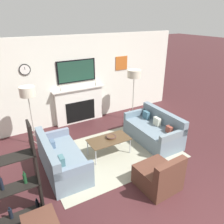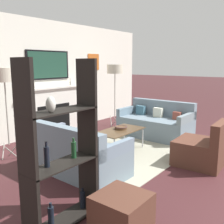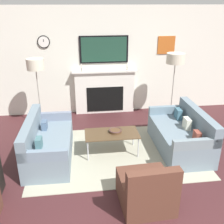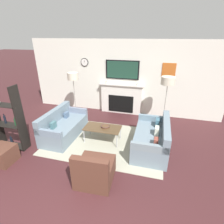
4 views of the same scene
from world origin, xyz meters
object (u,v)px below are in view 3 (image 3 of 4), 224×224
couch_left (47,145)px  coffee_table (112,135)px  couch_right (181,136)px  floor_lamp_right (176,59)px  decorative_bowl (115,131)px  armchair (146,190)px  floor_lamp_left (35,65)px

couch_left → coffee_table: bearing=1.4°
couch_right → floor_lamp_right: (0.28, 1.42, 1.23)m
floor_lamp_right → decorative_bowl: bearing=-139.6°
couch_right → decorative_bowl: couch_right is taller
armchair → floor_lamp_left: (-1.81, 2.89, 1.22)m
decorative_bowl → floor_lamp_left: size_ratio=0.15×
decorative_bowl → coffee_table: bearing=-158.3°
decorative_bowl → floor_lamp_left: 2.32m
armchair → decorative_bowl: bearing=98.7°
couch_left → decorative_bowl: couch_left is taller
couch_right → coffee_table: 1.40m
floor_lamp_right → coffee_table: bearing=-140.3°
decorative_bowl → floor_lamp_left: floor_lamp_left is taller
armchair → couch_left: bearing=136.3°
coffee_table → floor_lamp_left: 2.32m
couch_right → floor_lamp_right: floor_lamp_right is taller
floor_lamp_left → floor_lamp_right: 3.18m
decorative_bowl → floor_lamp_right: 2.36m
coffee_table → floor_lamp_right: bearing=39.7°
armchair → floor_lamp_left: floor_lamp_left is taller
armchair → coffee_table: armchair is taller
couch_right → couch_left: bearing=-180.0°
decorative_bowl → couch_left: bearing=-177.4°
couch_right → armchair: size_ratio=2.03×
coffee_table → decorative_bowl: bearing=21.7°
armchair → floor_lamp_left: size_ratio=0.49×
couch_right → coffee_table: size_ratio=1.58×
couch_left → armchair: 2.12m
couch_right → armchair: 1.83m
floor_lamp_left → coffee_table: bearing=-42.8°
armchair → floor_lamp_right: floor_lamp_right is taller
armchair → decorative_bowl: armchair is taller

